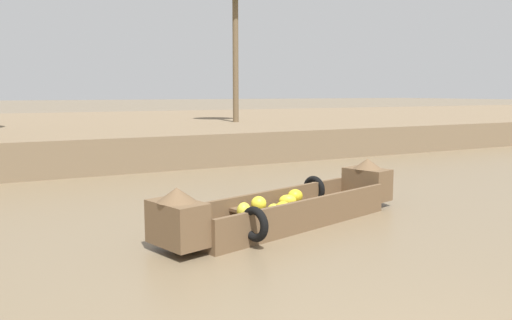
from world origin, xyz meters
name	(u,v)px	position (x,y,z in m)	size (l,w,h in m)	color
ground_plane	(139,192)	(0.00, 10.00, 0.00)	(300.00, 300.00, 0.00)	#726047
riverbank_strip	(61,132)	(0.00, 22.68, 0.50)	(160.00, 20.00, 1.00)	#756047
banana_boat	(289,206)	(1.48, 5.92, 0.32)	(5.15, 2.41, 0.94)	brown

